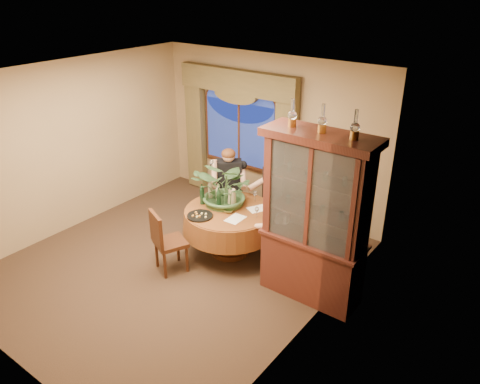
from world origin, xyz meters
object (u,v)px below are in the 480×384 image
Objects in this scene: stoneware_vase at (232,197)px; centerpiece_plant at (227,166)px; chair_right at (293,240)px; olive_bowl at (228,211)px; chair_back at (231,195)px; oil_lamp_left at (293,113)px; wine_bottle_2 at (202,194)px; wine_bottle_3 at (218,194)px; person_scarf at (277,197)px; wine_bottle_1 at (219,197)px; dining_table at (230,231)px; person_pink at (285,235)px; wine_bottle_0 at (210,190)px; chair_front_left at (171,241)px; chair_back_right at (279,209)px; china_cabinet at (315,220)px; person_back at (229,186)px; oil_lamp_right at (355,125)px; oil_lamp_center at (323,118)px.

centerpiece_plant is at bearing -163.03° from stoneware_vase.
chair_right is 6.33× the size of olive_bowl.
oil_lamp_left is at bearing 112.77° from chair_back.
wine_bottle_2 is at bearing -147.21° from stoneware_vase.
wine_bottle_2 and wine_bottle_3 have the same top height.
person_scarf is 4.31× the size of wine_bottle_1.
chair_right reaches higher than olive_bowl.
dining_table is 4.39× the size of wine_bottle_1.
person_pink reaches higher than chair_back.
olive_bowl is at bearing 89.34° from chair_back.
wine_bottle_0 is at bearing 85.22° from person_pink.
wine_bottle_2 is at bearing 118.66° from chair_front_left.
chair_back_right is 2.91× the size of wine_bottle_3.
chair_back_right is 1.16m from wine_bottle_1.
chair_back is at bearing 154.32° from china_cabinet.
dining_table is at bearing -42.43° from centerpiece_plant.
wine_bottle_2 is at bearing 70.74° from person_scarf.
chair_front_left is at bearing -97.70° from wine_bottle_3.
chair_back_right is 2.91× the size of wine_bottle_0.
china_cabinet is at bearing 155.86° from chair_back_right.
chair_back_right is (-0.82, 1.12, -2.00)m from oil_lamp_left.
chair_front_left reaches higher than olive_bowl.
person_pink is at bearing -3.39° from centerpiece_plant.
oil_lamp_left is at bearing 112.71° from person_back.
chair_back_right is 0.95m from person_back.
person_pink is 1.70m from person_back.
centerpiece_plant reaches higher than wine_bottle_2.
dining_table is at bearing 11.82° from wine_bottle_2.
oil_lamp_left is 2.11m from wine_bottle_3.
person_pink is (-0.07, -0.14, 0.13)m from chair_right.
chair_front_left is at bearing 61.05° from chair_back.
wine_bottle_2 is (-1.40, -0.16, 0.31)m from person_pink.
wine_bottle_0 is at bearing 117.18° from chair_front_left.
oil_lamp_left is at bearing 48.62° from chair_front_left.
oil_lamp_right reaches higher than wine_bottle_1.
wine_bottle_0 is (0.18, -0.76, 0.44)m from chair_back.
stoneware_vase is at bearing 24.48° from wine_bottle_3.
person_back is 4.20× the size of wine_bottle_3.
wine_bottle_2 is (-1.58, 0.10, -1.57)m from oil_lamp_left.
chair_back_right is 1.13m from wine_bottle_3.
chair_right is at bearing 3.73° from centerpiece_plant.
person_scarf is at bearing 46.57° from wine_bottle_0.
person_pink is at bearing 156.10° from oil_lamp_center.
dining_table is 4.26× the size of oil_lamp_left.
oil_lamp_right is 2.13m from person_pink.
dining_table is 0.57m from wine_bottle_1.
chair_front_left is at bearing -160.30° from oil_lamp_center.
person_pink reaches higher than olive_bowl.
wine_bottle_0 and wine_bottle_1 have the same top height.
chair_back is at bearing 117.09° from wine_bottle_1.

